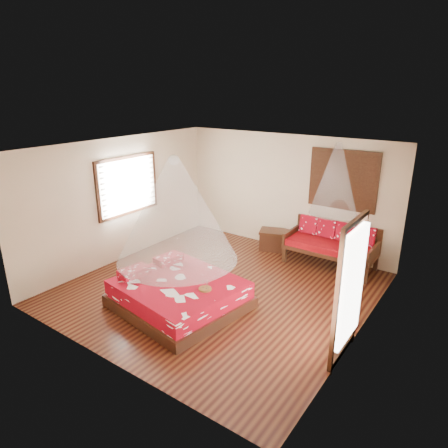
{
  "coord_description": "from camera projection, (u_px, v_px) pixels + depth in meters",
  "views": [
    {
      "loc": [
        4.2,
        -5.77,
        3.83
      ],
      "look_at": [
        -0.29,
        0.57,
        1.15
      ],
      "focal_mm": 32.0,
      "sensor_mm": 36.0,
      "label": 1
    }
  ],
  "objects": [
    {
      "name": "glazed_door",
      "position": [
        348.0,
        291.0,
        5.7
      ],
      "size": [
        0.08,
        1.02,
        2.16
      ],
      "color": "black",
      "rests_on": "floor"
    },
    {
      "name": "room",
      "position": [
        219.0,
        222.0,
        7.54
      ],
      "size": [
        5.54,
        5.54,
        2.84
      ],
      "color": "black",
      "rests_on": "ground"
    },
    {
      "name": "mosquito_net_daybed",
      "position": [
        336.0,
        179.0,
        8.33
      ],
      "size": [
        1.01,
        1.01,
        1.5
      ],
      "primitive_type": "cone",
      "color": "white",
      "rests_on": "ceiling"
    },
    {
      "name": "bed",
      "position": [
        179.0,
        293.0,
        7.29
      ],
      "size": [
        2.4,
        2.23,
        0.64
      ],
      "rotation": [
        0.0,
        0.0,
        -0.15
      ],
      "color": "black",
      "rests_on": "floor"
    },
    {
      "name": "wine_tray",
      "position": [
        205.0,
        287.0,
        6.89
      ],
      "size": [
        0.23,
        0.23,
        0.19
      ],
      "rotation": [
        0.0,
        0.0,
        0.36
      ],
      "color": "brown",
      "rests_on": "bed"
    },
    {
      "name": "storage_chest",
      "position": [
        274.0,
        240.0,
        9.86
      ],
      "size": [
        0.85,
        0.74,
        0.49
      ],
      "rotation": [
        0.0,
        0.0,
        0.37
      ],
      "color": "black",
      "rests_on": "floor"
    },
    {
      "name": "window_left",
      "position": [
        128.0,
        185.0,
        9.08
      ],
      "size": [
        0.1,
        1.74,
        1.34
      ],
      "color": "black",
      "rests_on": "wall_left"
    },
    {
      "name": "mosquito_net_main",
      "position": [
        176.0,
        210.0,
        6.76
      ],
      "size": [
        2.11,
        2.11,
        1.8
      ],
      "primitive_type": "cone",
      "color": "white",
      "rests_on": "ceiling"
    },
    {
      "name": "shutter_panel",
      "position": [
        343.0,
        180.0,
        8.72
      ],
      "size": [
        1.52,
        0.06,
        1.32
      ],
      "color": "black",
      "rests_on": "wall_back"
    },
    {
      "name": "daybed",
      "position": [
        332.0,
        243.0,
        8.92
      ],
      "size": [
        1.97,
        0.87,
        0.98
      ],
      "color": "black",
      "rests_on": "floor"
    }
  ]
}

